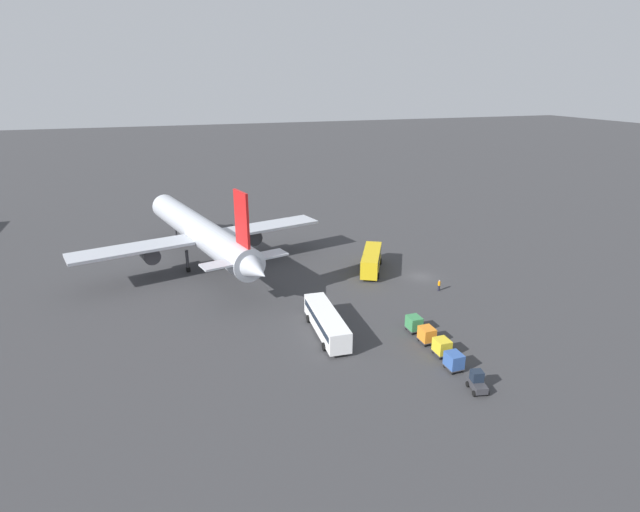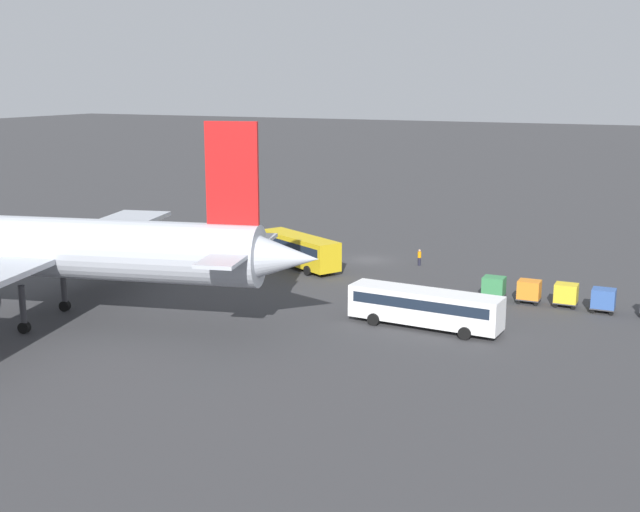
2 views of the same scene
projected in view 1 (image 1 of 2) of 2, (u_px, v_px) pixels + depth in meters
ground_plane at (421, 277)px, 81.47m from camera, size 600.00×600.00×0.00m
airplane at (200, 232)px, 84.13m from camera, size 48.53×42.08×16.34m
shuttle_bus_near at (371, 259)px, 83.45m from camera, size 11.00×7.68×3.39m
shuttle_bus_far at (326, 321)px, 62.61m from camera, size 12.41×3.62×3.05m
baggage_tug at (477, 382)px, 51.55m from camera, size 2.62×2.06×2.10m
worker_person at (439, 285)px, 75.86m from camera, size 0.38×0.38×1.74m
cargo_cart_blue at (454, 360)px, 55.05m from camera, size 2.01×1.70×2.06m
cargo_cart_yellow at (442, 346)px, 57.97m from camera, size 2.01×1.70×2.06m
cargo_cart_orange at (427, 334)px, 60.71m from camera, size 2.01×1.70×2.06m
cargo_cart_green at (414, 323)px, 63.49m from camera, size 2.01×1.70×2.06m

